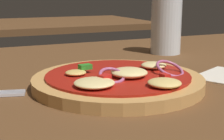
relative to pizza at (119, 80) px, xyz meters
name	(u,v)px	position (x,y,z in m)	size (l,w,h in m)	color
dining_table	(132,95)	(0.02, 0.00, -0.02)	(1.19, 0.88, 0.03)	brown
pizza	(119,80)	(0.00, 0.00, 0.00)	(0.24, 0.24, 0.04)	tan
beer_glass	(166,30)	(0.21, 0.20, 0.04)	(0.07, 0.07, 0.12)	silver
background_table	(66,24)	(0.26, 1.13, -0.02)	(0.73, 0.56, 0.03)	brown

